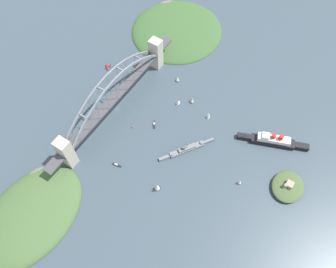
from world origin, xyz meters
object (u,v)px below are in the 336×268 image
(small_boat_2, at_px, (154,124))
(small_boat_3, at_px, (208,116))
(naval_cruiser, at_px, (186,149))
(small_boat_6, at_px, (192,100))
(small_boat_1, at_px, (157,187))
(fort_island_mid_harbor, at_px, (288,186))
(small_boat_0, at_px, (177,79))
(small_boat_7, at_px, (178,102))
(ocean_liner, at_px, (273,141))
(small_boat_4, at_px, (240,182))
(small_boat_5, at_px, (117,165))
(harbor_arch_bridge, at_px, (115,97))
(seaplane_taxiing_near_bridge, at_px, (108,67))
(channel_marker_buoy, at_px, (132,127))

(small_boat_2, xyz_separation_m, small_boat_3, (-47.38, 52.29, 3.56))
(naval_cruiser, xyz_separation_m, small_boat_6, (-65.85, -31.38, 2.15))
(small_boat_1, bearing_deg, fort_island_mid_harbor, 123.43)
(naval_cruiser, bearing_deg, small_boat_0, -142.10)
(small_boat_2, relative_size, small_boat_7, 1.15)
(naval_cruiser, height_order, small_boat_2, naval_cruiser)
(small_boat_6, height_order, small_boat_7, small_boat_6)
(fort_island_mid_harbor, bearing_deg, ocean_liner, -139.75)
(small_boat_4, distance_m, small_boat_5, 145.33)
(small_boat_4, bearing_deg, naval_cruiser, -92.71)
(fort_island_mid_harbor, bearing_deg, small_boat_4, -62.94)
(harbor_arch_bridge, distance_m, small_boat_0, 95.13)
(small_boat_6, bearing_deg, ocean_liner, 90.28)
(seaplane_taxiing_near_bridge, distance_m, channel_marker_buoy, 107.88)
(naval_cruiser, distance_m, small_boat_7, 69.81)
(channel_marker_buoy, bearing_deg, seaplane_taxiing_near_bridge, -125.43)
(channel_marker_buoy, bearing_deg, small_boat_7, 155.03)
(seaplane_taxiing_near_bridge, bearing_deg, channel_marker_buoy, 54.57)
(seaplane_taxiing_near_bridge, distance_m, small_boat_1, 196.65)
(small_boat_0, xyz_separation_m, small_boat_3, (29.86, 65.98, 0.22))
(small_boat_3, bearing_deg, small_boat_2, -47.82)
(seaplane_taxiing_near_bridge, distance_m, small_boat_6, 131.80)
(small_boat_3, bearing_deg, small_boat_0, -114.35)
(small_boat_1, bearing_deg, channel_marker_buoy, -125.03)
(ocean_liner, bearing_deg, small_boat_0, -97.49)
(small_boat_3, bearing_deg, ocean_liner, 96.70)
(fort_island_mid_harbor, xyz_separation_m, channel_marker_buoy, (31.03, -196.84, -3.04))
(channel_marker_buoy, bearing_deg, small_boat_1, 54.97)
(small_boat_3, xyz_separation_m, small_boat_4, (59.91, 75.08, -0.79))
(ocean_liner, bearing_deg, seaplane_taxiing_near_bridge, -86.82)
(small_boat_1, xyz_separation_m, small_boat_3, (-117.19, 0.76, -1.52))
(ocean_liner, bearing_deg, fort_island_mid_harbor, 40.25)
(small_boat_0, height_order, small_boat_3, small_boat_3)
(seaplane_taxiing_near_bridge, bearing_deg, small_boat_2, 68.17)
(harbor_arch_bridge, relative_size, small_boat_6, 23.42)
(small_boat_3, bearing_deg, small_boat_7, -85.71)
(small_boat_2, relative_size, small_boat_4, 1.38)
(small_boat_0, xyz_separation_m, channel_marker_buoy, (96.11, -7.44, -3.05))
(fort_island_mid_harbor, xyz_separation_m, small_boat_4, (24.69, -48.33, -0.56))
(fort_island_mid_harbor, relative_size, small_boat_3, 4.33)
(fort_island_mid_harbor, xyz_separation_m, small_boat_6, (-44.67, -153.62, 0.66))
(small_boat_4, relative_size, channel_marker_buoy, 2.77)
(small_boat_6, bearing_deg, small_boat_3, 72.64)
(naval_cruiser, height_order, small_boat_7, naval_cruiser)
(small_boat_5, height_order, channel_marker_buoy, channel_marker_buoy)
(small_boat_1, bearing_deg, ocean_liner, 145.97)
(small_boat_5, bearing_deg, small_boat_0, -176.81)
(small_boat_2, xyz_separation_m, small_boat_5, (71.55, -5.40, 0.05))
(small_boat_1, height_order, small_boat_5, small_boat_1)
(fort_island_mid_harbor, xyz_separation_m, small_boat_0, (-65.08, -189.40, 0.01))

